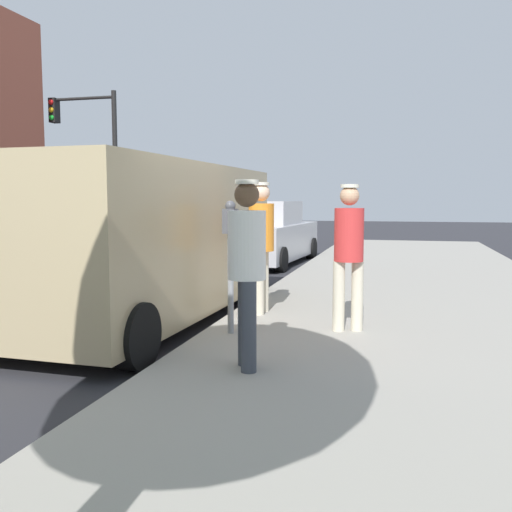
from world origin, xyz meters
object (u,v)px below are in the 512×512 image
object	(u,v)px
pedestrian_in_white	(247,262)
traffic_light_corner	(92,144)
pedestrian_in_orange	(261,238)
parked_van	(146,238)
parking_meter_near	(230,244)
parked_sedan_ahead	(266,236)
pedestrian_in_red	(349,248)

from	to	relation	value
pedestrian_in_white	traffic_light_corner	bearing A→B (deg)	125.54
traffic_light_corner	pedestrian_in_orange	bearing A→B (deg)	-49.64
parked_van	pedestrian_in_white	bearing A→B (deg)	-47.66
parking_meter_near	parked_sedan_ahead	xyz separation A→B (m)	(-1.58, 8.33, -0.43)
parked_van	parked_sedan_ahead	bearing A→B (deg)	90.63
pedestrian_in_white	parked_van	bearing A→B (deg)	132.34
pedestrian_in_white	traffic_light_corner	xyz separation A→B (m)	(-8.60, 12.05, 2.39)
pedestrian_in_orange	parked_van	xyz separation A→B (m)	(-1.56, -0.25, -0.01)
pedestrian_in_red	traffic_light_corner	xyz separation A→B (m)	(-9.35, 10.31, 2.39)
pedestrian_in_white	parked_sedan_ahead	size ratio (longest dim) A/B	0.38
parked_sedan_ahead	traffic_light_corner	xyz separation A→B (m)	(-6.48, 2.44, 2.77)
pedestrian_in_red	parked_sedan_ahead	world-z (taller)	pedestrian_in_red
pedestrian_in_white	parked_van	size ratio (longest dim) A/B	0.32
pedestrian_in_orange	traffic_light_corner	world-z (taller)	traffic_light_corner
pedestrian_in_orange	pedestrian_in_white	bearing A→B (deg)	-79.02
traffic_light_corner	pedestrian_in_red	bearing A→B (deg)	-47.79
pedestrian_in_orange	parked_van	bearing A→B (deg)	-171.03
pedestrian_in_white	traffic_light_corner	world-z (taller)	traffic_light_corner
parked_van	parked_sedan_ahead	xyz separation A→B (m)	(-0.08, 7.37, -0.41)
parking_meter_near	pedestrian_in_orange	distance (m)	1.21
pedestrian_in_orange	traffic_light_corner	bearing A→B (deg)	130.36
pedestrian_in_red	pedestrian_in_white	size ratio (longest dim) A/B	1.00
parking_meter_near	traffic_light_corner	distance (m)	13.65
pedestrian_in_red	traffic_light_corner	bearing A→B (deg)	132.21
parking_meter_near	traffic_light_corner	size ratio (longest dim) A/B	0.29
pedestrian_in_red	traffic_light_corner	world-z (taller)	traffic_light_corner
parked_van	traffic_light_corner	bearing A→B (deg)	123.79
pedestrian_in_white	parked_van	world-z (taller)	parked_van
parked_van	parked_sedan_ahead	distance (m)	7.38
pedestrian_in_red	pedestrian_in_orange	bearing A→B (deg)	148.48
parking_meter_near	parked_van	world-z (taller)	parked_van
pedestrian_in_red	parked_sedan_ahead	distance (m)	8.39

